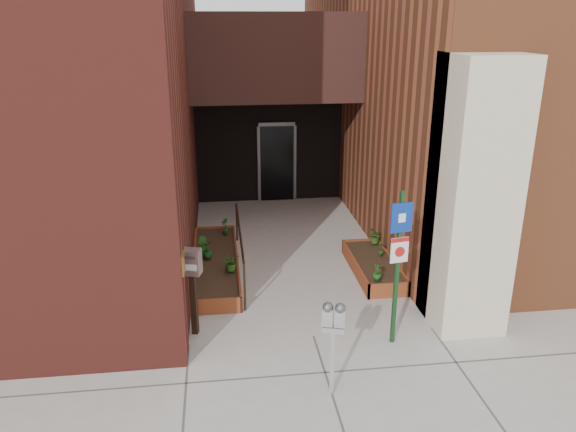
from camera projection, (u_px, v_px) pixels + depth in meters
name	position (u px, v px, depth m)	size (l,w,h in m)	color
ground	(313.00, 336.00, 9.10)	(80.00, 80.00, 0.00)	#9E9991
architecture	(262.00, 13.00, 13.85)	(20.00, 14.60, 10.00)	maroon
planter_left	(216.00, 265.00, 11.39)	(0.90, 3.60, 0.30)	maroon
planter_right	(373.00, 267.00, 11.30)	(0.80, 2.20, 0.30)	maroon
handrail	(240.00, 237.00, 11.20)	(0.04, 3.34, 0.90)	black
parking_meter	(334.00, 324.00, 7.38)	(0.32, 0.19, 1.39)	#B0B0B3
sign_post	(399.00, 253.00, 8.41)	(0.34, 0.11, 2.52)	#153B1B
payment_dropbox	(192.00, 274.00, 8.84)	(0.34, 0.29, 1.48)	black
shrub_left_a	(231.00, 262.00, 10.70)	(0.33, 0.33, 0.36)	#295E1A
shrub_left_b	(202.00, 247.00, 11.34)	(0.22, 0.22, 0.41)	#21611B
shrub_left_c	(207.00, 249.00, 11.27)	(0.20, 0.20, 0.35)	#17521C
shrub_left_d	(225.00, 226.00, 12.51)	(0.20, 0.20, 0.37)	#175218
shrub_right_a	(377.00, 272.00, 10.33)	(0.17, 0.17, 0.31)	#1B5217
shrub_right_b	(382.00, 249.00, 11.37)	(0.16, 0.16, 0.31)	#1D5A19
shrub_right_c	(375.00, 236.00, 11.98)	(0.32, 0.32, 0.36)	#2B5C1A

